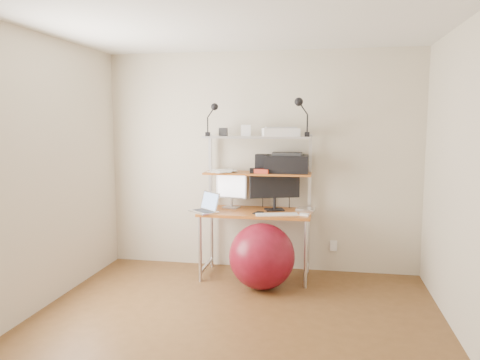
% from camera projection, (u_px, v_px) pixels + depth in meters
% --- Properties ---
extents(room, '(3.60, 3.60, 3.60)m').
position_uv_depth(room, '(229.00, 181.00, 3.63)').
color(room, brown).
rests_on(room, ground).
extents(computer_desk, '(1.20, 0.60, 1.57)m').
position_uv_depth(computer_desk, '(257.00, 191.00, 5.13)').
color(computer_desk, '#B05E22').
rests_on(computer_desk, ground).
extents(desktop, '(1.20, 0.60, 0.00)m').
position_uv_depth(desktop, '(256.00, 211.00, 5.10)').
color(desktop, '#B05E22').
rests_on(desktop, computer_desk).
extents(mid_shelf, '(1.18, 0.34, 0.00)m').
position_uv_depth(mid_shelf, '(258.00, 172.00, 5.17)').
color(mid_shelf, '#B05E22').
rests_on(mid_shelf, computer_desk).
extents(top_shelf, '(1.18, 0.34, 0.00)m').
position_uv_depth(top_shelf, '(258.00, 136.00, 5.12)').
color(top_shelf, silver).
rests_on(top_shelf, computer_desk).
extents(floor, '(3.60, 3.60, 0.00)m').
position_uv_depth(floor, '(229.00, 334.00, 3.78)').
color(floor, brown).
rests_on(floor, ground).
extents(wall_outlet, '(0.08, 0.01, 0.12)m').
position_uv_depth(wall_outlet, '(334.00, 246.00, 5.34)').
color(wall_outlet, white).
rests_on(wall_outlet, room).
extents(monitor_silver, '(0.37, 0.17, 0.42)m').
position_uv_depth(monitor_silver, '(232.00, 188.00, 5.27)').
color(monitor_silver, '#B3B4B8').
rests_on(monitor_silver, desktop).
extents(monitor_black, '(0.54, 0.23, 0.55)m').
position_uv_depth(monitor_black, '(275.00, 185.00, 5.12)').
color(monitor_black, black).
rests_on(monitor_black, desktop).
extents(laptop, '(0.39, 0.39, 0.27)m').
position_uv_depth(laptop, '(207.00, 208.00, 5.05)').
color(laptop, silver).
rests_on(laptop, desktop).
extents(keyboard, '(0.46, 0.23, 0.01)m').
position_uv_depth(keyboard, '(277.00, 214.00, 4.88)').
color(keyboard, white).
rests_on(keyboard, desktop).
extents(mouse, '(0.10, 0.07, 0.02)m').
position_uv_depth(mouse, '(304.00, 215.00, 4.84)').
color(mouse, white).
rests_on(mouse, desktop).
extents(mac_mini, '(0.22, 0.22, 0.04)m').
position_uv_depth(mac_mini, '(306.00, 210.00, 5.08)').
color(mac_mini, silver).
rests_on(mac_mini, desktop).
extents(phone, '(0.11, 0.15, 0.01)m').
position_uv_depth(phone, '(258.00, 213.00, 4.97)').
color(phone, black).
rests_on(phone, desktop).
extents(printer, '(0.47, 0.33, 0.22)m').
position_uv_depth(printer, '(287.00, 163.00, 5.13)').
color(printer, black).
rests_on(printer, mid_shelf).
extents(nas_cube, '(0.14, 0.14, 0.20)m').
position_uv_depth(nas_cube, '(262.00, 163.00, 5.18)').
color(nas_cube, black).
rests_on(nas_cube, mid_shelf).
extents(red_box, '(0.20, 0.15, 0.05)m').
position_uv_depth(red_box, '(262.00, 171.00, 5.08)').
color(red_box, '#AC2E1B').
rests_on(red_box, mid_shelf).
extents(scanner, '(0.44, 0.34, 0.10)m').
position_uv_depth(scanner, '(280.00, 132.00, 5.05)').
color(scanner, white).
rests_on(scanner, top_shelf).
extents(box_white, '(0.12, 0.11, 0.12)m').
position_uv_depth(box_white, '(246.00, 130.00, 5.11)').
color(box_white, white).
rests_on(box_white, top_shelf).
extents(box_grey, '(0.10, 0.10, 0.09)m').
position_uv_depth(box_grey, '(223.00, 132.00, 5.22)').
color(box_grey, '#2C2C2E').
rests_on(box_grey, top_shelf).
extents(clip_lamp_left, '(0.14, 0.08, 0.36)m').
position_uv_depth(clip_lamp_left, '(213.00, 112.00, 5.07)').
color(clip_lamp_left, black).
rests_on(clip_lamp_left, top_shelf).
extents(clip_lamp_right, '(0.16, 0.09, 0.41)m').
position_uv_depth(clip_lamp_right, '(301.00, 108.00, 4.91)').
color(clip_lamp_right, black).
rests_on(clip_lamp_right, top_shelf).
extents(exercise_ball, '(0.68, 0.68, 0.68)m').
position_uv_depth(exercise_ball, '(262.00, 256.00, 4.79)').
color(exercise_ball, maroon).
rests_on(exercise_ball, floor).
extents(paper_stack, '(0.37, 0.41, 0.02)m').
position_uv_depth(paper_stack, '(223.00, 171.00, 5.23)').
color(paper_stack, white).
rests_on(paper_stack, mid_shelf).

